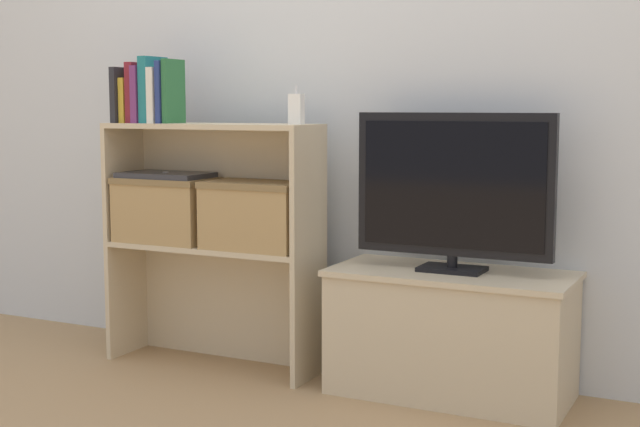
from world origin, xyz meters
TOP-DOWN VIEW (x-y plane):
  - ground_plane at (0.00, 0.00)m, footprint 16.00×16.00m
  - wall_back at (0.00, 0.41)m, footprint 10.00×0.05m
  - tv_stand at (0.48, 0.19)m, footprint 0.83×0.40m
  - tv at (0.48, 0.19)m, footprint 0.69×0.14m
  - bookshelf_lower_tier at (-0.46, 0.19)m, footprint 0.85×0.26m
  - bookshelf_upper_tier at (-0.46, 0.19)m, footprint 0.85×0.26m
  - book_charcoal at (-0.84, 0.10)m, footprint 0.03×0.16m
  - book_mustard at (-0.82, 0.10)m, footprint 0.02×0.13m
  - book_maroon at (-0.78, 0.10)m, footprint 0.03×0.12m
  - book_plum at (-0.74, 0.10)m, footprint 0.03×0.16m
  - book_teal at (-0.71, 0.10)m, footprint 0.04×0.14m
  - book_ivory at (-0.67, 0.10)m, footprint 0.03×0.16m
  - book_navy at (-0.64, 0.10)m, footprint 0.02×0.15m
  - book_forest at (-0.61, 0.10)m, footprint 0.02×0.13m
  - baby_monitor at (-0.10, 0.13)m, footprint 0.05×0.03m
  - storage_basket_left at (-0.66, 0.12)m, footprint 0.38×0.23m
  - storage_basket_right at (-0.26, 0.12)m, footprint 0.38×0.23m
  - laptop at (-0.66, 0.12)m, footprint 0.35×0.21m

SIDE VIEW (x-z plane):
  - ground_plane at x=0.00m, z-range 0.00..0.00m
  - tv_stand at x=0.48m, z-range 0.00..0.44m
  - bookshelf_lower_tier at x=-0.46m, z-range 0.06..0.53m
  - storage_basket_left at x=-0.66m, z-range 0.49..0.74m
  - storage_basket_right at x=-0.26m, z-range 0.49..0.74m
  - tv at x=0.48m, z-range 0.46..1.00m
  - laptop at x=-0.66m, z-range 0.73..0.75m
  - bookshelf_upper_tier at x=-0.46m, z-range 0.53..1.00m
  - baby_monitor at x=-0.10m, z-range 0.92..1.06m
  - book_mustard at x=-0.82m, z-range 0.94..1.11m
  - book_ivory at x=-0.67m, z-range 0.94..1.15m
  - book_charcoal at x=-0.84m, z-range 0.94..1.15m
  - book_plum at x=-0.74m, z-range 0.94..1.16m
  - book_maroon at x=-0.78m, z-range 0.94..1.17m
  - book_navy at x=-0.64m, z-range 0.94..1.17m
  - book_forest at x=-0.61m, z-range 0.94..1.18m
  - book_teal at x=-0.71m, z-range 0.94..1.19m
  - wall_back at x=0.00m, z-range 0.00..2.40m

